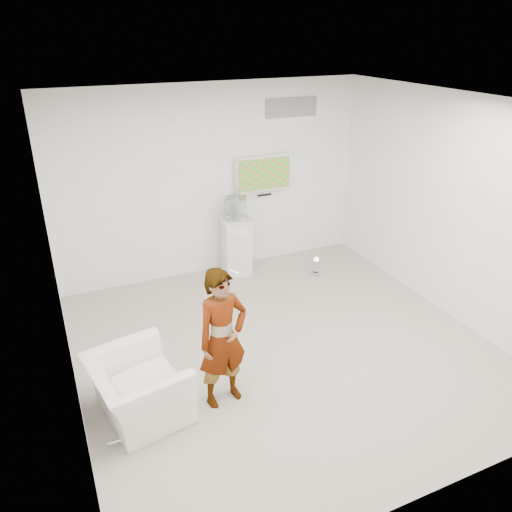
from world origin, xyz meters
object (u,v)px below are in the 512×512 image
object	(u,v)px
pedestal	(236,246)
floor_uplight	(316,266)
person	(223,338)
armchair	(138,388)
tv	(263,173)

from	to	relation	value
pedestal	floor_uplight	size ratio (longest dim) A/B	3.32
person	pedestal	bearing A→B (deg)	54.58
person	pedestal	world-z (taller)	person
armchair	floor_uplight	xyz separation A→B (m)	(3.33, 2.05, -0.18)
person	pedestal	xyz separation A→B (m)	(1.29, 2.80, -0.30)
armchair	pedestal	size ratio (longest dim) A/B	1.05
tv	pedestal	xyz separation A→B (m)	(-0.59, -0.26, -1.07)
tv	person	world-z (taller)	tv
person	armchair	distance (m)	1.01
tv	armchair	distance (m)	4.20
tv	armchair	xyz separation A→B (m)	(-2.78, -2.91, -1.22)
pedestal	floor_uplight	bearing A→B (deg)	-27.75
pedestal	floor_uplight	world-z (taller)	pedestal
pedestal	armchair	bearing A→B (deg)	-129.44
person	floor_uplight	xyz separation A→B (m)	(2.45, 2.20, -0.64)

